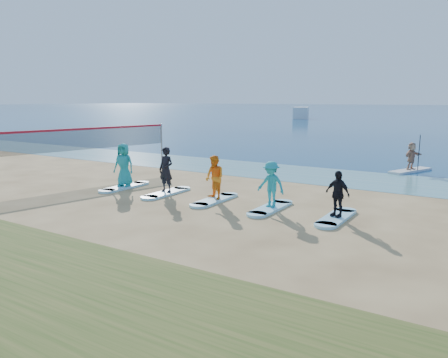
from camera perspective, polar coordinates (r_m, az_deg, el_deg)
The scene contains 16 objects.
ground at distance 13.78m, azimuth -3.49°, elevation -5.89°, with size 600.00×600.00×0.00m, color tan.
shallow_water at distance 22.92m, azimuth 12.00°, elevation 0.49°, with size 600.00×600.00×0.00m, color teal.
volleyball_net at distance 22.72m, azimuth -17.33°, elevation 4.99°, with size 2.09×8.86×2.50m.
paddleboard at distance 25.61m, azimuth 23.18°, elevation 1.02°, with size 0.70×3.00×0.12m, color silver.
paddleboarder at distance 25.51m, azimuth 23.30°, elevation 2.78°, with size 1.36×0.43×1.46m, color tan.
boat_offshore_a at distance 90.18m, azimuth 10.00°, elevation 7.79°, with size 2.82×7.17×2.28m, color silver.
surfboard_0 at distance 19.74m, azimuth -12.84°, elevation -1.01°, with size 0.70×2.20×0.09m, color #A2E9FB.
student_0 at distance 19.58m, azimuth -12.96°, elevation 1.82°, with size 0.92×0.60×1.88m, color teal.
surfboard_1 at distance 18.16m, azimuth -7.51°, elevation -1.82°, with size 0.70×2.20×0.09m, color #A2E9FB.
student_1 at distance 17.98m, azimuth -7.58°, elevation 1.21°, with size 0.68×0.44×1.86m, color black.
surfboard_2 at distance 16.77m, azimuth -1.22°, elevation -2.75°, with size 0.70×2.20×0.09m, color #A2E9FB.
student_2 at distance 16.59m, azimuth -1.24°, elevation 0.21°, with size 0.81×0.63×1.67m, color orange.
surfboard_3 at distance 15.62m, azimuth 6.10°, elevation -3.80°, with size 0.70×2.20×0.09m, color #A2E9FB.
student_3 at distance 15.43m, azimuth 6.16°, elevation -0.69°, with size 1.06×0.61×1.63m, color teal.
surfboard_4 at distance 14.77m, azimuth 14.45°, elevation -4.91°, with size 0.70×2.20×0.09m, color #A2E9FB.
student_4 at distance 14.58m, azimuth 14.59°, elevation -1.87°, with size 0.89×0.37×1.51m, color black.
Camera 1 is at (7.75, -10.72, 3.86)m, focal length 35.00 mm.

